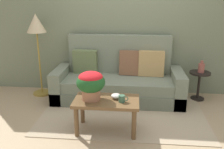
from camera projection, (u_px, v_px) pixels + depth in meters
ground_plane at (123, 116)px, 3.96m from camera, size 14.00×14.00×0.00m
wall_back at (127, 19)px, 4.62m from camera, size 6.40×0.12×2.81m
area_rug at (123, 113)px, 4.06m from camera, size 2.59×1.70×0.01m
couch at (119, 81)px, 4.54m from camera, size 2.29×0.86×1.14m
coffee_table at (106, 105)px, 3.41m from camera, size 0.89×0.50×0.48m
side_table at (199, 81)px, 4.48m from camera, size 0.37×0.37×0.52m
floor_lamp at (37, 30)px, 4.47m from camera, size 0.35×0.35×1.52m
potted_plant at (91, 83)px, 3.32m from camera, size 0.39×0.39×0.39m
coffee_mug at (122, 99)px, 3.30m from camera, size 0.13×0.09×0.09m
snack_bowl at (116, 96)px, 3.41m from camera, size 0.14×0.14×0.07m
table_vase at (201, 68)px, 4.39m from camera, size 0.11×0.11×0.21m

